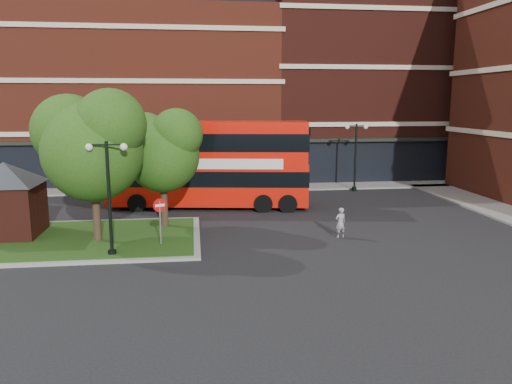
{
  "coord_description": "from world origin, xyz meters",
  "views": [
    {
      "loc": [
        -1.92,
        -21.1,
        6.63
      ],
      "look_at": [
        1.25,
        4.05,
        2.0
      ],
      "focal_mm": 35.0,
      "sensor_mm": 36.0,
      "label": 1
    }
  ],
  "objects": [
    {
      "name": "tree_island_east",
      "position": [
        -3.58,
        5.06,
        4.24
      ],
      "size": [
        4.46,
        3.9,
        6.29
      ],
      "color": "#2D2116",
      "rests_on": "ground"
    },
    {
      "name": "traffic_island",
      "position": [
        -8.0,
        3.0,
        0.07
      ],
      "size": [
        12.6,
        7.6,
        0.15
      ],
      "color": "gray",
      "rests_on": "ground"
    },
    {
      "name": "pavement_far",
      "position": [
        0.0,
        16.5,
        0.06
      ],
      "size": [
        44.0,
        3.0,
        0.12
      ],
      "primitive_type": "cube",
      "color": "slate",
      "rests_on": "ground"
    },
    {
      "name": "terrace_far_right",
      "position": [
        14.0,
        24.0,
        8.0
      ],
      "size": [
        18.0,
        12.0,
        16.0
      ],
      "primitive_type": "cube",
      "color": "#471911",
      "rests_on": "ground"
    },
    {
      "name": "no_entry_sign",
      "position": [
        -3.5,
        1.5,
        1.62
      ],
      "size": [
        0.59,
        0.3,
        2.27
      ],
      "rotation": [
        0.0,
        0.0,
        0.42
      ],
      "color": "slate",
      "rests_on": "ground"
    },
    {
      "name": "car_silver",
      "position": [
        -3.92,
        15.21,
        0.68
      ],
      "size": [
        3.99,
        1.61,
        1.36
      ],
      "primitive_type": "imported",
      "rotation": [
        0.0,
        0.0,
        1.57
      ],
      "color": "#AFB2B6",
      "rests_on": "ground"
    },
    {
      "name": "lamp_island",
      "position": [
        -5.5,
        0.2,
        2.83
      ],
      "size": [
        1.72,
        0.36,
        5.0
      ],
      "color": "black",
      "rests_on": "ground"
    },
    {
      "name": "car_white",
      "position": [
        4.49,
        16.0,
        0.63
      ],
      "size": [
        3.98,
        1.84,
        1.26
      ],
      "primitive_type": "imported",
      "rotation": [
        0.0,
        0.0,
        1.44
      ],
      "color": "silver",
      "rests_on": "ground"
    },
    {
      "name": "woman",
      "position": [
        5.18,
        2.0,
        0.75
      ],
      "size": [
        0.62,
        0.48,
        1.5
      ],
      "primitive_type": "imported",
      "rotation": [
        0.0,
        0.0,
        3.39
      ],
      "color": "gray",
      "rests_on": "ground"
    },
    {
      "name": "lamp_far_left",
      "position": [
        2.0,
        14.5,
        2.83
      ],
      "size": [
        1.72,
        0.36,
        5.0
      ],
      "color": "black",
      "rests_on": "ground"
    },
    {
      "name": "terrace_far_left",
      "position": [
        -8.0,
        24.0,
        7.0
      ],
      "size": [
        26.0,
        12.0,
        14.0
      ],
      "primitive_type": "cube",
      "color": "maroon",
      "rests_on": "ground"
    },
    {
      "name": "ground",
      "position": [
        0.0,
        0.0,
        0.0
      ],
      "size": [
        120.0,
        120.0,
        0.0
      ],
      "primitive_type": "plane",
      "color": "black",
      "rests_on": "ground"
    },
    {
      "name": "kiosk",
      "position": [
        -11.0,
        4.0,
        2.32
      ],
      "size": [
        6.51,
        6.51,
        3.6
      ],
      "color": "#471911",
      "rests_on": "traffic_island"
    },
    {
      "name": "tree_island_west",
      "position": [
        -6.6,
        2.58,
        4.79
      ],
      "size": [
        5.4,
        4.71,
        7.21
      ],
      "color": "#2D2116",
      "rests_on": "ground"
    },
    {
      "name": "lamp_far_right",
      "position": [
        10.0,
        14.5,
        2.83
      ],
      "size": [
        1.72,
        0.36,
        5.0
      ],
      "color": "black",
      "rests_on": "ground"
    },
    {
      "name": "bus",
      "position": [
        -1.02,
        10.03,
        3.11
      ],
      "size": [
        12.69,
        4.61,
        4.74
      ],
      "rotation": [
        0.0,
        0.0,
        -0.15
      ],
      "color": "red",
      "rests_on": "ground"
    }
  ]
}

